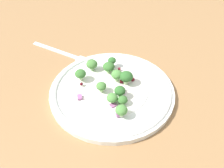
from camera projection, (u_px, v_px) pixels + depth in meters
The scene contains 24 objects.
ground_plane at pixel (125, 91), 54.11cm from camera, with size 180.00×180.00×2.00cm, color olive.
plate at pixel (112, 90), 51.69cm from camera, with size 27.19×27.19×1.70cm.
dressing_pool at pixel (112, 89), 51.39cm from camera, with size 15.77×15.77×0.20cm, color white.
broccoli_floret_0 at pixel (101, 86), 49.52cm from camera, with size 2.19×2.19×2.22cm.
broccoli_floret_1 at pixel (109, 67), 54.38cm from camera, with size 2.75×2.75×2.78cm.
broccoli_floret_2 at pixel (112, 98), 47.31cm from camera, with size 2.28×2.28×2.31cm.
broccoli_floret_3 at pixel (121, 91), 48.05cm from camera, with size 2.31×2.31×2.33cm.
broccoli_floret_4 at pixel (116, 76), 51.39cm from camera, with size 2.51×2.51×2.54cm.
broccoli_floret_5 at pixel (123, 100), 47.20cm from camera, with size 2.02×2.02×2.04cm.
broccoli_floret_6 at pixel (80, 74), 52.03cm from camera, with size 2.46×2.46×2.49cm.
broccoli_floret_7 at pixel (112, 61), 55.83cm from camera, with size 1.97×1.97×2.00cm.
broccoli_floret_8 at pixel (121, 110), 44.59cm from camera, with size 2.37×2.37×2.40cm.
broccoli_floret_9 at pixel (127, 78), 50.85cm from camera, with size 2.91×2.91×2.95cm.
broccoli_floret_10 at pixel (92, 64), 55.04cm from camera, with size 2.66×2.66×2.69cm.
cranberry_0 at pixel (133, 80), 53.08cm from camera, with size 0.93×0.93×0.93cm, color maroon.
cranberry_1 at pixel (119, 69), 55.43cm from camera, with size 0.72×0.72×0.72cm, color maroon.
cranberry_2 at pixel (129, 74), 53.71cm from camera, with size 0.86×0.86×0.86cm, color maroon.
cranberry_3 at pixel (81, 84), 51.42cm from camera, with size 0.71×0.71×0.71cm, color #4C0A14.
cranberry_4 at pixel (122, 81), 52.61cm from camera, with size 0.96×0.96×0.96cm, color maroon.
onion_bit_0 at pixel (121, 91), 50.31cm from camera, with size 1.40×1.21×0.41cm, color #843D75.
onion_bit_1 at pixel (113, 105), 47.58cm from camera, with size 1.06×1.30×0.40cm, color #A35B93.
onion_bit_2 at pixel (80, 97), 48.86cm from camera, with size 0.98×1.37×0.46cm, color #A35B93.
onion_bit_3 at pixel (119, 114), 45.58cm from camera, with size 0.85×1.32×0.51cm, color #934C84.
fork at pixel (64, 53), 63.16cm from camera, with size 4.88×18.64×0.50cm.
Camera 1 is at (37.57, 9.93, 36.82)cm, focal length 37.75 mm.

